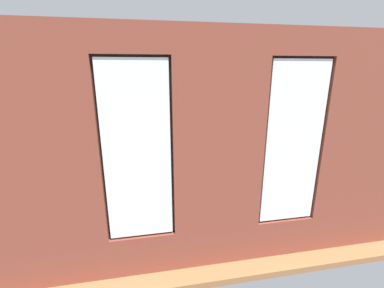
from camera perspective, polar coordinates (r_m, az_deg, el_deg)
name	(u,v)px	position (r m, az deg, el deg)	size (l,w,h in m)	color
ground_plane	(187,188)	(6.28, -1.13, -9.84)	(6.47, 5.80, 0.10)	#99663D
brick_wall_with_windows	(218,160)	(3.38, 5.90, -3.58)	(5.87, 0.30, 3.21)	brown
white_wall_right	(43,128)	(5.81, -30.23, 3.05)	(0.10, 4.80, 3.21)	silver
couch_by_window	(197,217)	(4.46, 1.15, -16.00)	(1.73, 0.87, 0.80)	black
couch_left	(285,175)	(6.42, 19.91, -6.54)	(0.91, 1.77, 0.80)	black
coffee_table	(195,173)	(5.99, 0.62, -6.57)	(1.59, 0.90, 0.43)	#A87547
cup_ceramic	(201,172)	(5.86, 2.03, -6.13)	(0.08, 0.08, 0.10)	#4C4C51
candle_jar	(211,166)	(6.19, 4.32, -4.81)	(0.08, 0.08, 0.12)	#B7333D
table_plant_small	(185,166)	(6.00, -1.46, -4.88)	(0.13, 0.13, 0.21)	brown
remote_silver	(195,171)	(5.97, 0.62, -6.07)	(0.05, 0.17, 0.02)	#B2B2B7
media_console	(71,185)	(6.27, -25.37, -8.18)	(1.29, 0.42, 0.56)	black
tv_flatscreen	(66,156)	(6.05, -26.13, -2.36)	(1.16, 0.20, 0.77)	black
papasan_chair	(137,152)	(7.50, -12.08, -1.81)	(1.02, 1.02, 0.66)	olive
potted_plant_foreground_right	(97,143)	(7.80, -20.30, 0.18)	(0.92, 0.93, 1.30)	brown
potted_plant_between_couches	(271,188)	(4.73, 17.24, -9.35)	(0.91, 0.91, 1.16)	beige
potted_plant_corner_far_left	(338,189)	(5.30, 29.65, -8.66)	(0.65, 0.65, 1.04)	#9E5638
potted_plant_corner_near_left	(251,134)	(8.40, 12.91, 2.10)	(1.07, 0.95, 1.38)	brown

